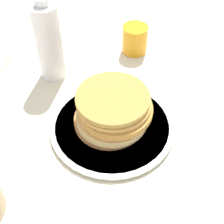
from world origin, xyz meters
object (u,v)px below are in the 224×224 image
plate (112,126)px  water_bottle_near (49,42)px  pancake_stack (113,111)px  juice_glass (135,39)px

plate → water_bottle_near: size_ratio=1.28×
plate → water_bottle_near: (0.07, -0.24, 0.10)m
water_bottle_near → plate: bearing=107.6°
pancake_stack → plate: bearing=42.6°
juice_glass → water_bottle_near: bearing=3.4°
water_bottle_near → pancake_stack: bearing=108.5°
juice_glass → water_bottle_near: 0.26m
juice_glass → water_bottle_near: (0.25, 0.01, 0.06)m
juice_glass → water_bottle_near: size_ratio=0.36×
juice_glass → water_bottle_near: water_bottle_near is taller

